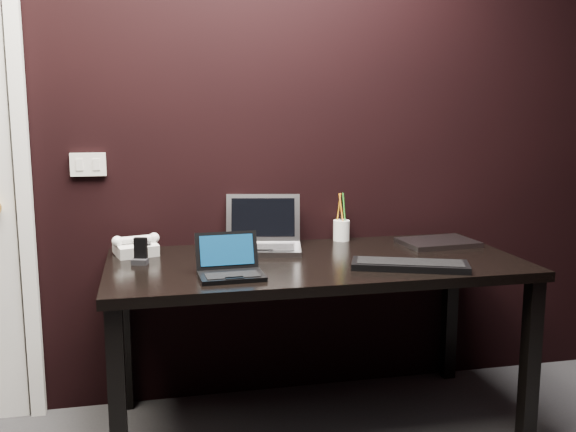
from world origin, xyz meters
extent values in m
plane|color=black|center=(0.00, 1.80, 1.30)|extent=(4.00, 0.00, 4.00)
cube|color=white|center=(-0.89, 1.77, 1.02)|extent=(0.06, 0.05, 2.11)
cube|color=silver|center=(-0.62, 1.79, 1.12)|extent=(0.15, 0.02, 0.10)
cube|color=silver|center=(-0.66, 1.78, 1.12)|extent=(0.03, 0.01, 0.05)
cube|color=silver|center=(-0.58, 1.78, 1.12)|extent=(0.03, 0.01, 0.05)
cube|color=black|center=(0.30, 1.40, 0.72)|extent=(1.70, 0.80, 0.04)
cube|color=black|center=(-0.50, 1.05, 0.35)|extent=(0.06, 0.06, 0.70)
cube|color=black|center=(1.10, 1.05, 0.35)|extent=(0.06, 0.06, 0.70)
cube|color=black|center=(-0.50, 1.75, 0.35)|extent=(0.06, 0.06, 0.70)
cube|color=black|center=(1.10, 1.75, 0.35)|extent=(0.06, 0.06, 0.70)
cube|color=black|center=(-0.08, 1.18, 0.75)|extent=(0.24, 0.17, 0.02)
cube|color=black|center=(-0.08, 1.16, 0.76)|extent=(0.20, 0.10, 0.00)
cube|color=black|center=(-0.08, 1.11, 0.76)|extent=(0.07, 0.03, 0.00)
cube|color=black|center=(-0.08, 1.28, 0.82)|extent=(0.24, 0.06, 0.14)
cube|color=#082643|center=(-0.08, 1.28, 0.83)|extent=(0.21, 0.05, 0.11)
cube|color=#9E9EA3|center=(0.11, 1.59, 0.75)|extent=(0.38, 0.31, 0.02)
cube|color=black|center=(0.11, 1.56, 0.76)|extent=(0.30, 0.19, 0.00)
cube|color=gray|center=(0.09, 1.50, 0.76)|extent=(0.10, 0.06, 0.00)
cube|color=#96959A|center=(0.14, 1.74, 0.87)|extent=(0.34, 0.13, 0.21)
cube|color=black|center=(0.14, 1.73, 0.87)|extent=(0.29, 0.11, 0.17)
cube|color=black|center=(0.62, 1.17, 0.75)|extent=(0.48, 0.31, 0.03)
cube|color=black|center=(0.62, 1.17, 0.77)|extent=(0.43, 0.26, 0.00)
cube|color=gray|center=(0.93, 1.56, 0.75)|extent=(0.35, 0.26, 0.02)
cube|color=silver|center=(-0.43, 1.64, 0.77)|extent=(0.20, 0.19, 0.07)
cylinder|color=silver|center=(-0.43, 1.63, 0.81)|extent=(0.16, 0.07, 0.03)
sphere|color=white|center=(-0.50, 1.61, 0.81)|extent=(0.06, 0.06, 0.05)
sphere|color=silver|center=(-0.35, 1.65, 0.81)|extent=(0.06, 0.06, 0.05)
cube|color=black|center=(-0.40, 1.61, 0.80)|extent=(0.07, 0.06, 0.01)
cube|color=black|center=(-0.41, 1.48, 0.79)|extent=(0.06, 0.04, 0.11)
cube|color=black|center=(-0.41, 1.47, 0.75)|extent=(0.07, 0.06, 0.02)
cylinder|color=white|center=(0.52, 1.75, 0.79)|extent=(0.08, 0.08, 0.10)
cylinder|color=#C57A12|center=(0.51, 1.76, 0.90)|extent=(0.02, 0.03, 0.15)
cylinder|color=#298B26|center=(0.53, 1.74, 0.90)|extent=(0.02, 0.02, 0.15)
cylinder|color=black|center=(0.52, 1.76, 0.90)|extent=(0.01, 0.01, 0.15)
cylinder|color=orange|center=(0.52, 1.74, 0.90)|extent=(0.02, 0.03, 0.14)
camera|label=1|loc=(-0.37, -1.11, 1.36)|focal=40.00mm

